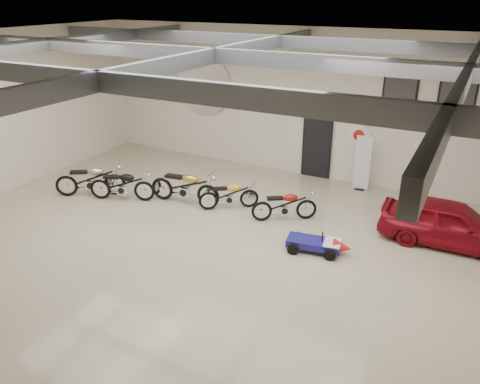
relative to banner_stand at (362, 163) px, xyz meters
The scene contains 17 objects.
floor 6.00m from the banner_stand, 111.86° to the right, with size 16.00×12.00×0.01m, color #BDAD90.
ceiling 7.19m from the banner_stand, 111.86° to the right, with size 16.00×12.00×0.01m, color slate.
back_wall 2.76m from the banner_stand, 167.24° to the left, with size 16.00×0.02×5.00m, color beige.
ceiling_beams 7.06m from the banner_stand, 111.86° to the right, with size 15.80×11.80×0.32m, color #585B5F, non-canonical shape.
door 1.77m from the banner_stand, 165.23° to the left, with size 0.92×0.08×2.10m, color black.
logo_plaque 6.50m from the banner_stand, behind, with size 2.30×0.06×1.16m, color silver, non-canonical shape.
poster_left 2.36m from the banner_stand, 30.12° to the left, with size 1.05×0.08×1.35m, color black, non-canonical shape.
poster_mid 3.27m from the banner_stand, 10.88° to the left, with size 1.05×0.08×1.35m, color black, non-canonical shape.
oil_sign 0.95m from the banner_stand, 124.31° to the left, with size 0.72×0.10×0.72m, color white, non-canonical shape.
banner_stand is the anchor object (origin of this frame).
motorcycle_silver 8.72m from the banner_stand, 149.18° to the right, with size 2.14×0.66×1.11m, color silver, non-canonical shape.
motorcycle_black 7.68m from the banner_stand, 146.06° to the right, with size 2.02×0.62×1.05m, color silver, non-canonical shape.
motorcycle_gold 5.76m from the banner_stand, 141.42° to the right, with size 2.24×0.69×1.16m, color silver, non-canonical shape.
motorcycle_yellow 4.55m from the banner_stand, 133.40° to the right, with size 1.77×0.55×0.92m, color silver, non-canonical shape.
motorcycle_red 3.53m from the banner_stand, 112.72° to the right, with size 1.83×0.57×0.95m, color silver, non-canonical shape.
go_kart 4.53m from the banner_stand, 88.44° to the right, with size 1.63×0.73×0.59m, color navy, non-canonical shape.
vintage_car 3.89m from the banner_stand, 41.01° to the right, with size 3.47×1.40×1.18m, color maroon.
Camera 1 is at (5.32, -8.92, 6.02)m, focal length 35.00 mm.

